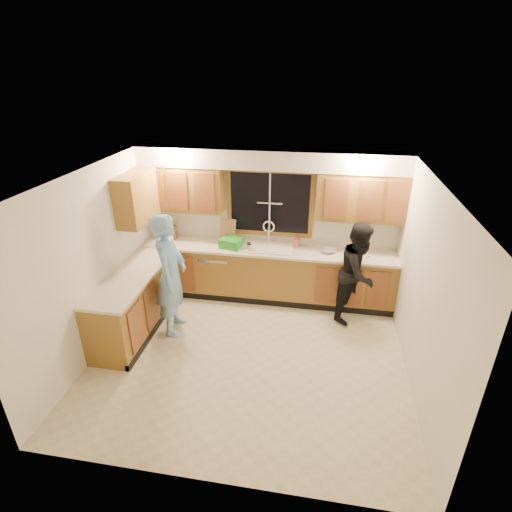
{
  "coord_description": "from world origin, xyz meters",
  "views": [
    {
      "loc": [
        0.83,
        -4.32,
        3.65
      ],
      "look_at": [
        -0.02,
        0.65,
        1.22
      ],
      "focal_mm": 28.0,
      "sensor_mm": 36.0,
      "label": 1
    }
  ],
  "objects_px": {
    "man": "(171,275)",
    "soap_bottle": "(297,241)",
    "bowl": "(328,250)",
    "sink": "(267,251)",
    "dish_crate": "(232,242)",
    "woman": "(359,272)",
    "dishwasher": "(218,271)",
    "knife_block": "(173,232)",
    "stove": "(116,325)"
  },
  "relations": [
    {
      "from": "sink",
      "to": "dishwasher",
      "type": "bearing_deg",
      "value": -179.01
    },
    {
      "from": "soap_bottle",
      "to": "bowl",
      "type": "height_order",
      "value": "soap_bottle"
    },
    {
      "from": "sink",
      "to": "dish_crate",
      "type": "height_order",
      "value": "sink"
    },
    {
      "from": "dishwasher",
      "to": "man",
      "type": "distance_m",
      "value": 1.32
    },
    {
      "from": "sink",
      "to": "woman",
      "type": "height_order",
      "value": "woman"
    },
    {
      "from": "man",
      "to": "bowl",
      "type": "distance_m",
      "value": 2.51
    },
    {
      "from": "man",
      "to": "woman",
      "type": "relative_size",
      "value": 1.16
    },
    {
      "from": "stove",
      "to": "dish_crate",
      "type": "xyz_separation_m",
      "value": [
        1.22,
        1.77,
        0.55
      ]
    },
    {
      "from": "dish_crate",
      "to": "bowl",
      "type": "xyz_separation_m",
      "value": [
        1.58,
        0.06,
        -0.05
      ]
    },
    {
      "from": "man",
      "to": "sink",
      "type": "bearing_deg",
      "value": -52.73
    },
    {
      "from": "woman",
      "to": "knife_block",
      "type": "height_order",
      "value": "woman"
    },
    {
      "from": "sink",
      "to": "dishwasher",
      "type": "height_order",
      "value": "sink"
    },
    {
      "from": "dish_crate",
      "to": "stove",
      "type": "bearing_deg",
      "value": -124.56
    },
    {
      "from": "dishwasher",
      "to": "man",
      "type": "height_order",
      "value": "man"
    },
    {
      "from": "sink",
      "to": "dish_crate",
      "type": "relative_size",
      "value": 2.6
    },
    {
      "from": "dish_crate",
      "to": "soap_bottle",
      "type": "relative_size",
      "value": 1.71
    },
    {
      "from": "man",
      "to": "woman",
      "type": "distance_m",
      "value": 2.81
    },
    {
      "from": "dishwasher",
      "to": "dish_crate",
      "type": "xyz_separation_m",
      "value": [
        0.27,
        -0.04,
        0.59
      ]
    },
    {
      "from": "knife_block",
      "to": "bowl",
      "type": "distance_m",
      "value": 2.66
    },
    {
      "from": "dishwasher",
      "to": "knife_block",
      "type": "height_order",
      "value": "knife_block"
    },
    {
      "from": "dishwasher",
      "to": "stove",
      "type": "height_order",
      "value": "stove"
    },
    {
      "from": "sink",
      "to": "man",
      "type": "bearing_deg",
      "value": -136.26
    },
    {
      "from": "dishwasher",
      "to": "knife_block",
      "type": "relative_size",
      "value": 3.52
    },
    {
      "from": "man",
      "to": "soap_bottle",
      "type": "bearing_deg",
      "value": -58.38
    },
    {
      "from": "dishwasher",
      "to": "soap_bottle",
      "type": "xyz_separation_m",
      "value": [
        1.33,
        0.18,
        0.61
      ]
    },
    {
      "from": "soap_bottle",
      "to": "woman",
      "type": "bearing_deg",
      "value": -28.61
    },
    {
      "from": "woman",
      "to": "bowl",
      "type": "distance_m",
      "value": 0.63
    },
    {
      "from": "man",
      "to": "knife_block",
      "type": "distance_m",
      "value": 1.36
    },
    {
      "from": "sink",
      "to": "bowl",
      "type": "height_order",
      "value": "sink"
    },
    {
      "from": "soap_bottle",
      "to": "stove",
      "type": "bearing_deg",
      "value": -138.89
    },
    {
      "from": "dishwasher",
      "to": "soap_bottle",
      "type": "bearing_deg",
      "value": 7.55
    },
    {
      "from": "stove",
      "to": "soap_bottle",
      "type": "distance_m",
      "value": 3.07
    },
    {
      "from": "bowl",
      "to": "sink",
      "type": "bearing_deg",
      "value": -179.79
    },
    {
      "from": "sink",
      "to": "stove",
      "type": "xyz_separation_m",
      "value": [
        -1.8,
        -1.82,
        -0.41
      ]
    },
    {
      "from": "sink",
      "to": "dishwasher",
      "type": "distance_m",
      "value": 0.96
    },
    {
      "from": "dishwasher",
      "to": "stove",
      "type": "distance_m",
      "value": 2.04
    },
    {
      "from": "sink",
      "to": "soap_bottle",
      "type": "xyz_separation_m",
      "value": [
        0.48,
        0.16,
        0.15
      ]
    },
    {
      "from": "man",
      "to": "dish_crate",
      "type": "relative_size",
      "value": 5.58
    },
    {
      "from": "stove",
      "to": "dishwasher",
      "type": "bearing_deg",
      "value": 62.31
    },
    {
      "from": "woman",
      "to": "soap_bottle",
      "type": "bearing_deg",
      "value": 92.19
    },
    {
      "from": "knife_block",
      "to": "bowl",
      "type": "height_order",
      "value": "knife_block"
    },
    {
      "from": "bowl",
      "to": "soap_bottle",
      "type": "bearing_deg",
      "value": 163.24
    },
    {
      "from": "man",
      "to": "knife_block",
      "type": "relative_size",
      "value": 7.93
    },
    {
      "from": "dish_crate",
      "to": "soap_bottle",
      "type": "height_order",
      "value": "soap_bottle"
    },
    {
      "from": "stove",
      "to": "man",
      "type": "bearing_deg",
      "value": 48.59
    },
    {
      "from": "woman",
      "to": "bowl",
      "type": "height_order",
      "value": "woman"
    },
    {
      "from": "knife_block",
      "to": "dish_crate",
      "type": "height_order",
      "value": "knife_block"
    },
    {
      "from": "sink",
      "to": "bowl",
      "type": "xyz_separation_m",
      "value": [
        1.0,
        0.0,
        0.08
      ]
    },
    {
      "from": "man",
      "to": "knife_block",
      "type": "height_order",
      "value": "man"
    },
    {
      "from": "woman",
      "to": "dishwasher",
      "type": "bearing_deg",
      "value": 111.8
    }
  ]
}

